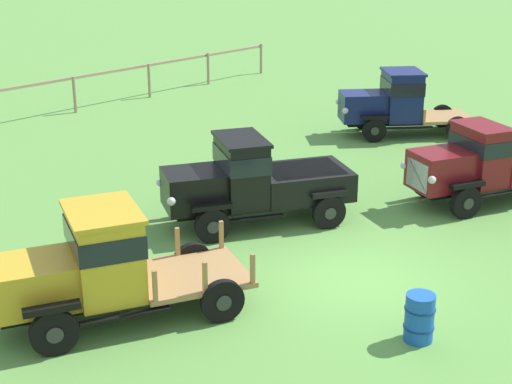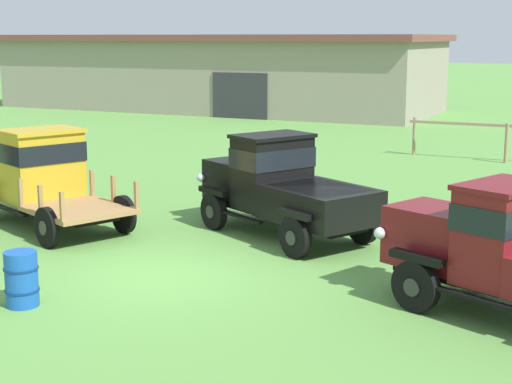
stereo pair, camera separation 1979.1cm
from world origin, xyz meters
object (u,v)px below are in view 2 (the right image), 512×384
object	(u,v)px
vintage_truck_second_in_line	(39,174)
vintage_truck_midrow_center	(281,187)
farm_shed	(217,72)
oil_drum_beside_row	(22,279)

from	to	relation	value
vintage_truck_second_in_line	vintage_truck_midrow_center	size ratio (longest dim) A/B	1.07
farm_shed	oil_drum_beside_row	size ratio (longest dim) A/B	28.88
vintage_truck_midrow_center	oil_drum_beside_row	world-z (taller)	vintage_truck_midrow_center
farm_shed	vintage_truck_second_in_line	bearing A→B (deg)	-69.47
farm_shed	vintage_truck_second_in_line	world-z (taller)	farm_shed
farm_shed	vintage_truck_midrow_center	world-z (taller)	farm_shed
vintage_truck_second_in_line	oil_drum_beside_row	distance (m)	5.96
oil_drum_beside_row	vintage_truck_second_in_line	bearing A→B (deg)	128.16
vintage_truck_second_in_line	vintage_truck_midrow_center	bearing A→B (deg)	14.12
vintage_truck_second_in_line	vintage_truck_midrow_center	world-z (taller)	vintage_truck_second_in_line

